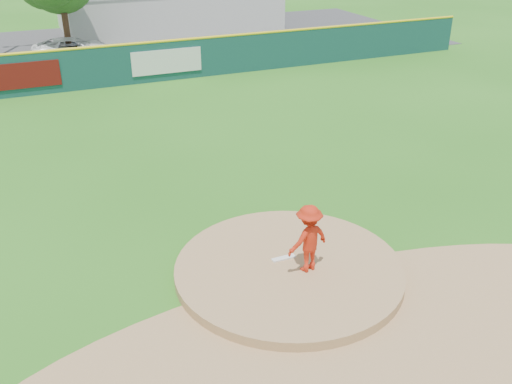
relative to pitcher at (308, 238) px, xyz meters
name	(u,v)px	position (x,y,z in m)	size (l,w,h in m)	color
ground	(289,274)	(-0.33, 0.31, -1.09)	(120.00, 120.00, 0.00)	#286B19
pitchers_mound	(289,274)	(-0.33, 0.31, -1.09)	(5.50, 5.50, 0.50)	#9E774C
pitching_rubber	(284,258)	(-0.33, 0.61, -0.82)	(0.60, 0.15, 0.04)	white
infield_dirt_arc	(355,353)	(-0.33, -2.69, -1.09)	(15.40, 15.40, 0.01)	#9E774C
parking_lot	(99,48)	(-0.33, 27.31, -1.08)	(44.00, 16.00, 0.02)	#38383A
pitcher	(308,238)	(0.00, 0.00, 0.00)	(1.09, 0.62, 1.68)	red
van	(73,48)	(-2.17, 24.90, -0.45)	(2.07, 4.50, 1.25)	white
pool_building_grp	(169,4)	(5.67, 32.30, 0.57)	(15.20, 8.20, 3.31)	silver
fence_banners	(97,68)	(-1.86, 18.23, -0.09)	(10.58, 0.04, 1.20)	#61110D
outfield_fence	(128,63)	(-0.33, 18.31, 0.00)	(40.00, 0.14, 2.07)	#13403E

